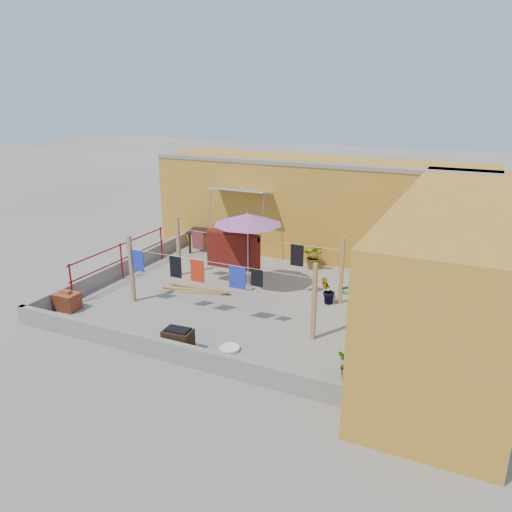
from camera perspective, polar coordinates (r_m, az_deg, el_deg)
name	(u,v)px	position (r m, az deg, el deg)	size (l,w,h in m)	color
ground	(242,298)	(13.53, -1.66, -4.80)	(80.00, 80.00, 0.00)	#9E998E
wall_back	(317,207)	(17.02, 6.94, 5.63)	(11.00, 3.27, 3.21)	#BE8129
wall_right	(454,270)	(11.72, 21.64, -1.50)	(2.40, 9.00, 3.20)	#BE8129
parapet_front	(164,350)	(10.69, -10.44, -10.49)	(8.30, 0.16, 0.44)	gray
parapet_left	(121,269)	(15.60, -15.20, -1.39)	(0.16, 7.30, 0.44)	gray
red_railing	(121,256)	(15.15, -15.16, 0.03)	(0.05, 4.20, 1.10)	maroon
clothesline_rig	(232,254)	(13.88, -2.72, 0.20)	(5.09, 2.35, 1.80)	tan
patio_umbrella	(248,220)	(13.49, -0.95, 4.19)	(2.16, 2.16, 2.25)	gray
outdoor_table	(212,233)	(17.20, -5.06, 2.65)	(1.76, 1.17, 0.76)	black
brick_stack	(67,301)	(13.63, -20.80, -4.85)	(0.62, 0.46, 0.53)	#A24925
lumber_pile	(194,290)	(14.01, -7.09, -3.84)	(2.00, 0.68, 0.12)	tan
brazier	(178,341)	(10.89, -8.89, -9.54)	(0.64, 0.45, 0.55)	#311E13
white_basin	(230,348)	(10.96, -3.03, -10.49)	(0.45, 0.45, 0.08)	white
water_jug_a	(359,299)	(13.38, 11.66, -4.79)	(0.22, 0.22, 0.34)	white
water_jug_b	(328,294)	(13.57, 8.19, -4.27)	(0.21, 0.21, 0.32)	white
green_hose	(348,290)	(14.16, 10.50, -3.88)	(0.52, 0.52, 0.08)	#1E7419
plant_back_a	(314,257)	(15.70, 6.69, -0.07)	(0.70, 0.61, 0.78)	#245D1A
plant_back_b	(359,263)	(15.48, 11.73, -0.78)	(0.39, 0.39, 0.69)	#245D1A
plant_right_a	(378,272)	(14.54, 13.81, -1.81)	(0.46, 0.31, 0.88)	#245D1A
plant_right_b	(328,291)	(13.16, 8.19, -3.98)	(0.39, 0.32, 0.72)	#245D1A
plant_right_c	(350,367)	(9.94, 10.68, -12.37)	(0.54, 0.46, 0.59)	#245D1A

